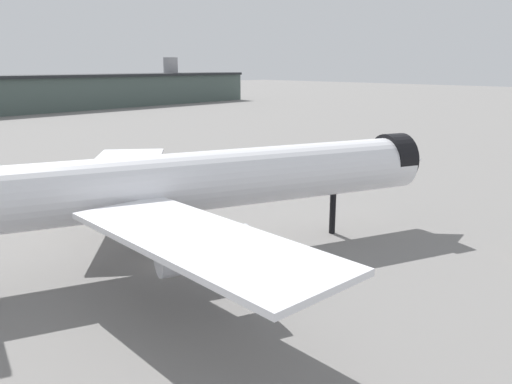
{
  "coord_description": "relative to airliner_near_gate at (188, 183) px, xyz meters",
  "views": [
    {
      "loc": [
        -25.32,
        -38.6,
        18.57
      ],
      "look_at": [
        9.8,
        -1.46,
        5.8
      ],
      "focal_mm": 35.7,
      "sensor_mm": 36.0,
      "label": 1
    }
  ],
  "objects": [
    {
      "name": "ground",
      "position": [
        -2.93,
        -0.89,
        -7.41
      ],
      "size": [
        900.0,
        900.0,
        0.0
      ],
      "primitive_type": "plane",
      "color": "slate"
    },
    {
      "name": "terminal_building",
      "position": [
        46.3,
        173.91,
        0.06
      ],
      "size": [
        234.19,
        42.5,
        22.33
      ],
      "rotation": [
        0.0,
        0.0,
        0.09
      ],
      "color": "#475651",
      "rests_on": "ground"
    },
    {
      "name": "airliner_near_gate",
      "position": [
        0.0,
        0.0,
        0.0
      ],
      "size": [
        57.05,
        50.73,
        16.82
      ],
      "rotation": [
        0.0,
        0.0,
        -0.33
      ],
      "color": "white",
      "rests_on": "ground"
    },
    {
      "name": "baggage_cart_trailing",
      "position": [
        30.03,
        16.87,
        -6.44
      ],
      "size": [
        2.47,
        2.75,
        1.82
      ],
      "rotation": [
        0.0,
        0.0,
        1.25
      ],
      "color": "black",
      "rests_on": "ground"
    }
  ]
}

